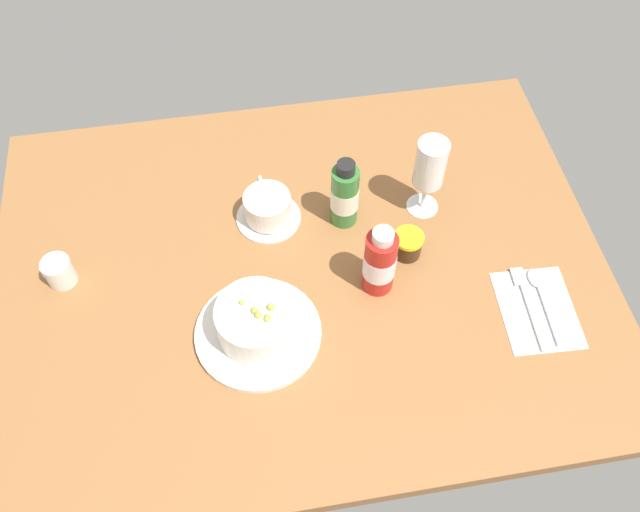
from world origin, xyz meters
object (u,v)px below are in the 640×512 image
at_px(creamer_jug, 59,271).
at_px(sauce_bottle_red, 380,262).
at_px(wine_glass, 430,167).
at_px(cutlery_setting, 537,307).
at_px(coffee_cup, 268,208).
at_px(porridge_bowl, 257,324).
at_px(sauce_bottle_green, 345,195).
at_px(jam_jar, 407,244).

relative_size(creamer_jug, sauce_bottle_red, 0.40).
height_order(wine_glass, sauce_bottle_red, wine_glass).
height_order(cutlery_setting, wine_glass, wine_glass).
bearing_deg(coffee_cup, wine_glass, -3.99).
xyz_separation_m(coffee_cup, wine_glass, (0.29, -0.02, 0.08)).
distance_m(cutlery_setting, sauce_bottle_red, 0.29).
distance_m(porridge_bowl, sauce_bottle_green, 0.29).
xyz_separation_m(jam_jar, sauce_bottle_red, (-0.07, -0.06, 0.04)).
distance_m(sauce_bottle_green, sauce_bottle_red, 0.16).
xyz_separation_m(cutlery_setting, creamer_jug, (-0.81, 0.19, 0.02)).
distance_m(coffee_cup, wine_glass, 0.31).
distance_m(porridge_bowl, wine_glass, 0.42).
relative_size(cutlery_setting, wine_glass, 1.01).
distance_m(creamer_jug, sauce_bottle_red, 0.56).
bearing_deg(cutlery_setting, sauce_bottle_green, 140.04).
relative_size(porridge_bowl, wine_glass, 1.25).
height_order(porridge_bowl, cutlery_setting, porridge_bowl).
bearing_deg(porridge_bowl, sauce_bottle_green, 49.65).
bearing_deg(jam_jar, sauce_bottle_red, -138.73).
distance_m(porridge_bowl, jam_jar, 0.31).
relative_size(jam_jar, sauce_bottle_green, 0.36).
distance_m(coffee_cup, creamer_jug, 0.39).
distance_m(porridge_bowl, coffee_cup, 0.25).
bearing_deg(cutlery_setting, creamer_jug, 166.67).
bearing_deg(porridge_bowl, coffee_cup, 79.14).
bearing_deg(creamer_jug, coffee_cup, 11.73).
bearing_deg(coffee_cup, jam_jar, -26.32).
bearing_deg(porridge_bowl, cutlery_setting, -3.12).
relative_size(porridge_bowl, jam_jar, 3.93).
bearing_deg(wine_glass, jam_jar, -119.33).
bearing_deg(sauce_bottle_green, porridge_bowl, -130.35).
bearing_deg(jam_jar, sauce_bottle_green, 136.39).
xyz_separation_m(coffee_cup, jam_jar, (0.24, -0.12, -0.01)).
distance_m(porridge_bowl, sauce_bottle_red, 0.23).
bearing_deg(coffee_cup, cutlery_setting, -31.91).
height_order(cutlery_setting, sauce_bottle_green, sauce_bottle_green).
bearing_deg(sauce_bottle_green, creamer_jug, -174.02).
bearing_deg(sauce_bottle_red, wine_glass, 52.06).
height_order(coffee_cup, sauce_bottle_green, sauce_bottle_green).
distance_m(wine_glass, sauce_bottle_red, 0.20).
height_order(coffee_cup, creamer_jug, coffee_cup).
bearing_deg(creamer_jug, cutlery_setting, -13.33).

